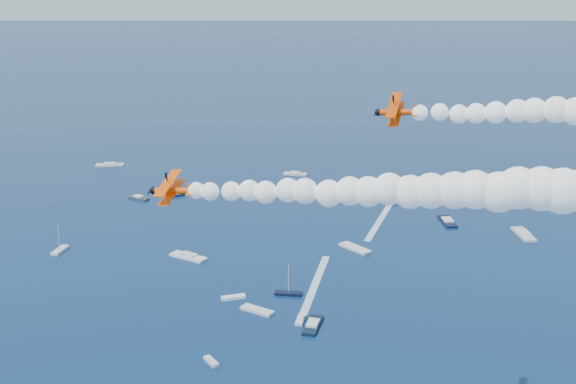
# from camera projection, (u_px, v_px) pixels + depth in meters

# --- Properties ---
(biplane_lead) EXTENTS (7.01, 8.57, 6.88)m
(biplane_lead) POSITION_uv_depth(u_px,v_px,m) (398.00, 112.00, 107.30)
(biplane_lead) COLOR #DC3F04
(biplane_trail) EXTENTS (6.86, 8.30, 6.48)m
(biplane_trail) POSITION_uv_depth(u_px,v_px,m) (173.00, 191.00, 102.46)
(biplane_trail) COLOR #FF5205
(smoke_trail_trail) EXTENTS (60.81, 8.56, 10.70)m
(smoke_trail_trail) POSITION_uv_depth(u_px,v_px,m) (399.00, 191.00, 94.62)
(smoke_trail_trail) COLOR white
(spectator_boats) EXTENTS (232.54, 181.67, 0.70)m
(spectator_boats) POSITION_uv_depth(u_px,v_px,m) (328.00, 268.00, 206.86)
(spectator_boats) COLOR silver
(spectator_boats) RESTS_ON ground
(boat_wakes) EXTENTS (70.89, 184.86, 0.04)m
(boat_wakes) POSITION_uv_depth(u_px,v_px,m) (403.00, 317.00, 179.65)
(boat_wakes) COLOR white
(boat_wakes) RESTS_ON ground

